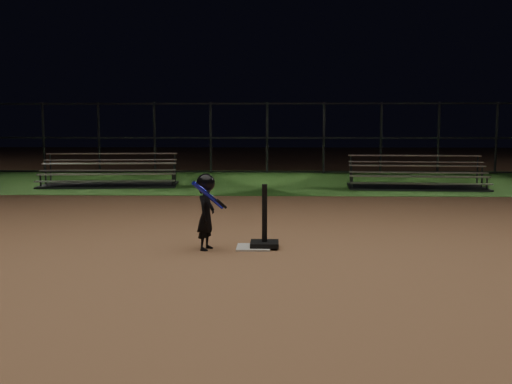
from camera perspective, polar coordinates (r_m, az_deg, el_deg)
name	(u,v)px	position (r m, az deg, el deg)	size (l,w,h in m)	color
ground	(254,248)	(7.88, -0.24, -5.50)	(80.00, 80.00, 0.00)	#936342
grass_strip	(266,181)	(17.79, 0.95, 1.12)	(60.00, 8.00, 0.01)	#28571C
home_plate	(254,247)	(7.88, -0.24, -5.42)	(0.45, 0.45, 0.02)	beige
batting_tee	(265,234)	(7.88, 0.84, -4.16)	(0.38, 0.38, 0.84)	black
child_batter	(206,209)	(7.73, -4.89, -1.70)	(0.43, 0.57, 1.01)	black
bleacher_left	(110,179)	(16.70, -14.03, 1.21)	(3.82, 2.16, 0.90)	silver
bleacher_right	(416,182)	(16.15, 15.33, 0.99)	(3.68, 2.01, 0.87)	#B5B6BB
backstop_fence	(267,138)	(20.72, 1.09, 5.30)	(20.08, 0.08, 2.50)	#38383D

